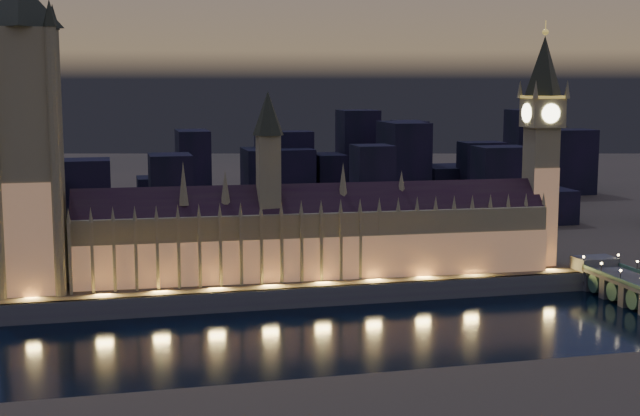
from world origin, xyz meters
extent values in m
plane|color=black|center=(0.00, 0.00, 0.00)|extent=(2000.00, 2000.00, 0.00)
cube|color=#3B3C2C|center=(0.00, 520.00, 4.00)|extent=(2000.00, 960.00, 8.00)
cube|color=#4D484F|center=(0.00, 41.00, 4.00)|extent=(2000.00, 2.50, 8.00)
cube|color=#88825B|center=(4.73, 62.00, 22.00)|extent=(200.63, 27.84, 28.00)
cube|color=#B47D54|center=(4.73, 51.75, 17.00)|extent=(200.00, 0.50, 18.00)
cube|color=black|center=(4.73, 62.00, 39.00)|extent=(200.48, 24.11, 16.26)
cube|color=#88825B|center=(-15.27, 62.00, 52.00)|extent=(9.00, 9.00, 32.00)
cone|color=#262B1C|center=(-15.27, 62.00, 77.00)|extent=(13.00, 13.00, 18.00)
cube|color=#88825B|center=(-95.27, 51.40, 22.00)|extent=(1.20, 1.20, 28.00)
cone|color=#88825B|center=(-95.27, 52.00, 39.00)|extent=(2.00, 2.00, 6.00)
cube|color=#88825B|center=(-86.93, 51.40, 22.00)|extent=(1.20, 1.20, 28.00)
cone|color=#88825B|center=(-86.93, 52.00, 39.00)|extent=(2.00, 2.00, 6.00)
cube|color=#88825B|center=(-78.60, 51.40, 22.00)|extent=(1.20, 1.20, 28.00)
cone|color=#88825B|center=(-78.60, 52.00, 39.00)|extent=(2.00, 2.00, 6.00)
cube|color=#88825B|center=(-70.27, 51.40, 22.00)|extent=(1.20, 1.20, 28.00)
cone|color=#88825B|center=(-70.27, 52.00, 39.00)|extent=(2.00, 2.00, 6.00)
cube|color=#88825B|center=(-61.93, 51.40, 22.00)|extent=(1.20, 1.20, 28.00)
cone|color=#88825B|center=(-61.93, 52.00, 39.00)|extent=(2.00, 2.00, 6.00)
cube|color=#88825B|center=(-53.60, 51.40, 22.00)|extent=(1.20, 1.20, 28.00)
cone|color=#88825B|center=(-53.60, 52.00, 39.00)|extent=(2.00, 2.00, 6.00)
cube|color=#88825B|center=(-45.27, 51.40, 22.00)|extent=(1.20, 1.20, 28.00)
cone|color=#88825B|center=(-45.27, 52.00, 39.00)|extent=(2.00, 2.00, 6.00)
cube|color=#88825B|center=(-36.93, 51.40, 22.00)|extent=(1.20, 1.20, 28.00)
cone|color=#88825B|center=(-36.93, 52.00, 39.00)|extent=(2.00, 2.00, 6.00)
cube|color=#88825B|center=(-28.60, 51.40, 22.00)|extent=(1.20, 1.20, 28.00)
cone|color=#88825B|center=(-28.60, 52.00, 39.00)|extent=(2.00, 2.00, 6.00)
cube|color=#88825B|center=(-20.27, 51.40, 22.00)|extent=(1.20, 1.20, 28.00)
cone|color=#88825B|center=(-20.27, 52.00, 39.00)|extent=(2.00, 2.00, 6.00)
cube|color=#88825B|center=(-11.93, 51.40, 22.00)|extent=(1.20, 1.20, 28.00)
cone|color=#88825B|center=(-11.93, 52.00, 39.00)|extent=(2.00, 2.00, 6.00)
cube|color=#88825B|center=(-3.60, 51.40, 22.00)|extent=(1.20, 1.20, 28.00)
cone|color=#88825B|center=(-3.60, 52.00, 39.00)|extent=(2.00, 2.00, 6.00)
cube|color=#88825B|center=(4.73, 51.40, 22.00)|extent=(1.20, 1.20, 28.00)
cone|color=#88825B|center=(4.73, 52.00, 39.00)|extent=(2.00, 2.00, 6.00)
cube|color=#88825B|center=(13.07, 51.40, 22.00)|extent=(1.20, 1.20, 28.00)
cone|color=#88825B|center=(13.07, 52.00, 39.00)|extent=(2.00, 2.00, 6.00)
cube|color=#88825B|center=(21.40, 51.40, 22.00)|extent=(1.20, 1.20, 28.00)
cone|color=#88825B|center=(21.40, 52.00, 39.00)|extent=(2.00, 2.00, 6.00)
cube|color=#88825B|center=(29.73, 51.40, 22.00)|extent=(1.20, 1.20, 28.00)
cone|color=#88825B|center=(29.73, 52.00, 39.00)|extent=(2.00, 2.00, 6.00)
cube|color=#88825B|center=(38.07, 51.40, 22.00)|extent=(1.20, 1.20, 28.00)
cone|color=#88825B|center=(38.07, 52.00, 39.00)|extent=(2.00, 2.00, 6.00)
cube|color=#88825B|center=(46.40, 51.40, 22.00)|extent=(1.20, 1.20, 28.00)
cone|color=#88825B|center=(46.40, 52.00, 39.00)|extent=(2.00, 2.00, 6.00)
cube|color=#88825B|center=(54.73, 51.40, 22.00)|extent=(1.20, 1.20, 28.00)
cone|color=#88825B|center=(54.73, 52.00, 39.00)|extent=(2.00, 2.00, 6.00)
cube|color=#88825B|center=(63.07, 51.40, 22.00)|extent=(1.20, 1.20, 28.00)
cone|color=#88825B|center=(63.07, 52.00, 39.00)|extent=(2.00, 2.00, 6.00)
cube|color=#88825B|center=(71.40, 51.40, 22.00)|extent=(1.20, 1.20, 28.00)
cone|color=#88825B|center=(71.40, 52.00, 39.00)|extent=(2.00, 2.00, 6.00)
cube|color=#88825B|center=(79.73, 51.40, 22.00)|extent=(1.20, 1.20, 28.00)
cone|color=#88825B|center=(79.73, 52.00, 39.00)|extent=(2.00, 2.00, 6.00)
cube|color=#88825B|center=(88.07, 51.40, 22.00)|extent=(1.20, 1.20, 28.00)
cone|color=#88825B|center=(88.07, 52.00, 39.00)|extent=(2.00, 2.00, 6.00)
cube|color=#88825B|center=(96.40, 51.40, 22.00)|extent=(1.20, 1.20, 28.00)
cone|color=#88825B|center=(96.40, 52.00, 39.00)|extent=(2.00, 2.00, 6.00)
cube|color=#88825B|center=(104.73, 51.40, 22.00)|extent=(1.20, 1.20, 28.00)
cone|color=#88825B|center=(104.73, 52.00, 39.00)|extent=(2.00, 2.00, 6.00)
cone|color=#88825B|center=(-50.27, 62.00, 49.00)|extent=(4.40, 4.40, 18.00)
cone|color=#88825B|center=(-33.27, 62.00, 47.00)|extent=(4.40, 4.40, 14.00)
cone|color=#88825B|center=(16.73, 62.00, 48.00)|extent=(4.40, 4.40, 16.00)
cone|color=#88825B|center=(42.73, 62.00, 46.00)|extent=(4.40, 4.40, 12.00)
cube|color=#88825B|center=(-110.00, 62.00, 59.06)|extent=(22.13, 22.13, 102.12)
cube|color=#B47D54|center=(-110.00, 50.80, 30.00)|extent=(22.00, 0.50, 44.00)
cone|color=#262B1C|center=(-110.00, 62.00, 119.12)|extent=(31.68, 31.68, 18.00)
cylinder|color=#88825B|center=(-121.00, 73.00, 59.06)|extent=(4.40, 4.40, 102.12)
cylinder|color=#88825B|center=(-99.00, 51.00, 59.06)|extent=(4.40, 4.40, 102.12)
cone|color=#262B1C|center=(-99.00, 51.00, 115.12)|extent=(5.20, 5.20, 10.00)
cylinder|color=#88825B|center=(-99.00, 73.00, 59.06)|extent=(4.40, 4.40, 102.12)
cone|color=#262B1C|center=(-99.00, 73.00, 115.12)|extent=(5.20, 5.20, 10.00)
cube|color=#88825B|center=(108.00, 62.00, 38.85)|extent=(12.05, 12.05, 61.70)
cube|color=#B47D54|center=(108.00, 55.80, 30.00)|extent=(12.00, 0.50, 44.00)
cube|color=#88825B|center=(108.00, 62.00, 76.07)|extent=(15.00, 15.00, 12.75)
cube|color=#F2C64C|center=(108.00, 62.00, 83.05)|extent=(15.75, 15.75, 1.20)
cone|color=#262B1C|center=(108.00, 62.00, 96.65)|extent=(18.00, 18.00, 26.00)
sphere|color=#F2C64C|center=(108.00, 62.00, 111.15)|extent=(2.80, 2.80, 2.80)
cylinder|color=#F2C64C|center=(108.00, 62.00, 113.65)|extent=(0.40, 0.40, 5.00)
cylinder|color=#FFF2BF|center=(108.00, 54.25, 76.07)|extent=(8.40, 0.50, 8.40)
cylinder|color=#FFF2BF|center=(108.00, 69.75, 76.07)|extent=(8.40, 0.50, 8.40)
cylinder|color=#FFF2BF|center=(100.25, 62.00, 76.07)|extent=(0.50, 8.40, 8.40)
cylinder|color=#FFF2BF|center=(115.75, 62.00, 76.07)|extent=(0.50, 8.40, 8.40)
cone|color=#88825B|center=(100.50, 54.50, 86.45)|extent=(2.60, 2.60, 8.00)
cone|color=#88825B|center=(100.50, 69.50, 86.45)|extent=(2.60, 2.60, 8.00)
cone|color=#88825B|center=(115.50, 54.50, 86.45)|extent=(2.60, 2.60, 8.00)
cone|color=#88825B|center=(115.50, 69.50, 86.45)|extent=(2.60, 2.60, 8.00)
cube|color=#4D484F|center=(126.71, 45.00, 8.75)|extent=(17.61, 12.00, 9.50)
cube|color=#4D484F|center=(126.71, 11.43, 4.35)|extent=(15.85, 4.00, 9.50)
cylinder|color=black|center=(118.30, 11.43, 12.70)|extent=(0.30, 0.30, 4.40)
sphere|color=#FFD88C|center=(118.30, 11.43, 15.00)|extent=(1.00, 1.00, 1.00)
cube|color=#4D484F|center=(126.71, 25.71, 4.35)|extent=(15.85, 4.00, 9.50)
cylinder|color=black|center=(118.30, 25.71, 12.70)|extent=(0.30, 0.30, 4.40)
sphere|color=#FFD88C|center=(118.30, 25.71, 15.00)|extent=(1.00, 1.00, 1.00)
cylinder|color=black|center=(135.11, 25.71, 12.70)|extent=(0.30, 0.30, 4.40)
sphere|color=#FFD88C|center=(135.11, 25.71, 15.00)|extent=(1.00, 1.00, 1.00)
cube|color=#4D484F|center=(126.71, 40.00, 4.35)|extent=(15.85, 4.00, 9.50)
cylinder|color=black|center=(118.30, 40.00, 12.70)|extent=(0.30, 0.30, 4.40)
sphere|color=#FFD88C|center=(118.30, 40.00, 15.00)|extent=(1.00, 1.00, 1.00)
cylinder|color=black|center=(135.11, 40.00, 12.70)|extent=(0.30, 0.30, 4.40)
sphere|color=#FFD88C|center=(135.11, 40.00, 15.00)|extent=(1.00, 1.00, 1.00)
cylinder|color=#345A43|center=(126.71, 18.57, 4.70)|extent=(15.50, 8.00, 8.00)
cylinder|color=#345A43|center=(126.71, 32.86, 4.70)|extent=(15.50, 8.00, 8.00)
cube|color=black|center=(37.43, 130.59, 19.91)|extent=(19.03, 19.80, 23.83)
cube|color=black|center=(242.14, 284.12, 31.38)|extent=(42.59, 22.95, 46.75)
cube|color=black|center=(54.03, 142.01, 32.51)|extent=(19.65, 20.18, 49.01)
cube|color=black|center=(67.07, 287.29, 24.20)|extent=(19.44, 30.73, 32.40)
cube|color=black|center=(37.56, 293.60, 31.87)|extent=(37.76, 19.44, 47.74)
cube|color=black|center=(-28.39, 249.55, 33.91)|extent=(18.99, 34.57, 51.82)
cube|color=black|center=(-48.80, 157.00, 30.51)|extent=(21.11, 25.14, 45.01)
cube|color=black|center=(-97.59, 168.67, 29.15)|extent=(38.19, 23.57, 42.31)
cube|color=black|center=(157.23, 282.97, 19.32)|extent=(43.78, 39.06, 22.64)
cube|color=black|center=(-138.43, 315.96, 26.59)|extent=(19.72, 40.72, 37.19)
cube|color=black|center=(30.29, 279.78, 26.68)|extent=(44.53, 36.65, 37.37)
cube|color=black|center=(-40.50, 299.85, 17.10)|extent=(40.45, 27.15, 18.19)
cube|color=black|center=(-113.06, 158.07, 24.45)|extent=(24.19, 23.03, 32.90)
cube|color=black|center=(106.44, 245.55, 35.76)|extent=(24.63, 41.01, 55.51)
cube|color=black|center=(57.25, 174.58, 18.17)|extent=(44.15, 42.43, 20.34)
cube|color=black|center=(148.66, 189.31, 29.61)|extent=(30.39, 22.61, 43.21)
cube|color=black|center=(167.01, 259.49, 28.39)|extent=(28.33, 19.81, 40.78)
cube|color=black|center=(169.69, 170.48, 17.78)|extent=(24.83, 31.49, 19.56)
cube|color=black|center=(130.12, 301.59, 34.78)|extent=(19.19, 29.53, 53.56)
cube|color=black|center=(91.49, 300.00, 38.72)|extent=(26.00, 26.00, 61.45)
cube|color=black|center=(220.67, 300.00, 38.37)|extent=(26.00, 26.00, 60.74)
camera|label=1|loc=(-80.64, -299.00, 90.80)|focal=50.00mm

